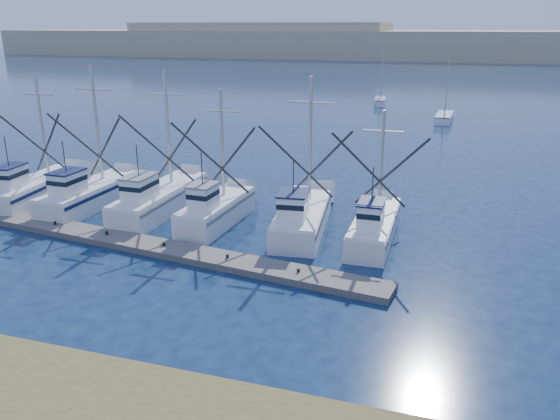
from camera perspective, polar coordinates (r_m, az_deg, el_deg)
name	(u,v)px	position (r m, az deg, el deg)	size (l,w,h in m)	color
ground	(273,340)	(22.16, -0.74, -13.43)	(500.00, 500.00, 0.00)	#0C1936
floating_dock	(149,246)	(31.23, -13.49, -3.66)	(27.43, 1.83, 0.37)	slate
dune_ridge	(440,44)	(228.01, 16.41, 16.27)	(360.00, 60.00, 10.00)	tan
trawler_fleet	(180,204)	(35.52, -10.42, 0.64)	(26.37, 9.48, 9.35)	white
sailboat_near	(444,118)	(74.81, 16.78, 9.22)	(2.30, 6.92, 8.10)	white
sailboat_far	(380,101)	(88.98, 10.41, 11.10)	(2.19, 6.24, 8.10)	white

